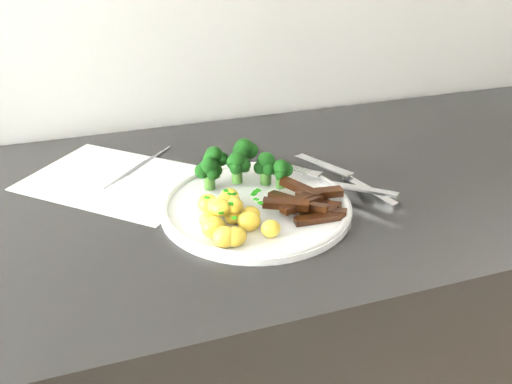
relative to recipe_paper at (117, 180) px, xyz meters
name	(u,v)px	position (x,y,z in m)	size (l,w,h in m)	color
recipe_paper	(117,180)	(0.00, 0.00, 0.00)	(0.34, 0.33, 0.00)	silver
plate	(256,205)	(0.18, -0.16, 0.01)	(0.28, 0.28, 0.02)	white
broccoli	(240,163)	(0.18, -0.09, 0.04)	(0.15, 0.09, 0.06)	#315D1E
potatoes	(229,215)	(0.13, -0.20, 0.02)	(0.10, 0.13, 0.04)	yellow
beef_strips	(308,203)	(0.25, -0.20, 0.02)	(0.13, 0.11, 0.03)	black
fork	(343,183)	(0.32, -0.16, 0.02)	(0.13, 0.15, 0.02)	silver
knife	(356,184)	(0.35, -0.15, 0.01)	(0.09, 0.20, 0.02)	silver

